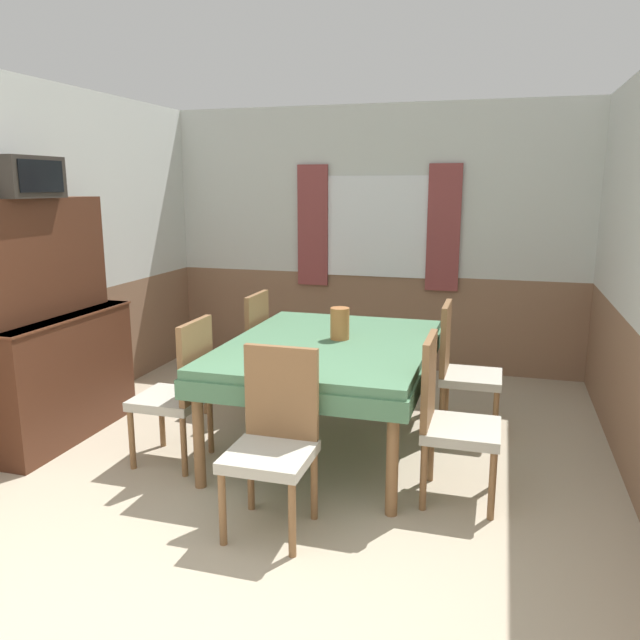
% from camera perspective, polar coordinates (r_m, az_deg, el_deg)
% --- Properties ---
extents(wall_back, '(4.55, 0.10, 2.60)m').
position_cam_1_polar(wall_back, '(6.31, 4.89, 7.40)').
color(wall_back, silver).
rests_on(wall_back, ground_plane).
extents(wall_left, '(0.05, 4.74, 2.60)m').
position_cam_1_polar(wall_left, '(5.22, -23.82, 5.32)').
color(wall_left, silver).
rests_on(wall_left, ground_plane).
extents(dining_table, '(1.38, 1.85, 0.77)m').
position_cam_1_polar(dining_table, '(4.35, 0.84, -3.27)').
color(dining_table, '#4C7A56').
rests_on(dining_table, ground_plane).
extents(chair_head_near, '(0.44, 0.44, 0.98)m').
position_cam_1_polar(chair_head_near, '(3.41, -4.22, -10.53)').
color(chair_head_near, brown).
rests_on(chair_head_near, ground_plane).
extents(chair_left_near, '(0.44, 0.44, 0.98)m').
position_cam_1_polar(chair_left_near, '(4.25, -12.67, -6.14)').
color(chair_left_near, brown).
rests_on(chair_left_near, ground_plane).
extents(chair_left_far, '(0.44, 0.44, 0.98)m').
position_cam_1_polar(chair_left_far, '(5.16, -6.99, -2.64)').
color(chair_left_far, brown).
rests_on(chair_left_far, ground_plane).
extents(chair_right_far, '(0.44, 0.44, 0.98)m').
position_cam_1_polar(chair_right_far, '(4.77, 12.79, -4.11)').
color(chair_right_far, brown).
rests_on(chair_right_far, ground_plane).
extents(chair_right_near, '(0.44, 0.44, 0.98)m').
position_cam_1_polar(chair_right_near, '(3.76, 11.71, -8.54)').
color(chair_right_near, brown).
rests_on(chair_right_near, ground_plane).
extents(sideboard, '(0.46, 1.29, 1.75)m').
position_cam_1_polar(sideboard, '(4.93, -23.28, -1.72)').
color(sideboard, '#4C2819').
rests_on(sideboard, ground_plane).
extents(tv, '(0.29, 0.50, 0.27)m').
position_cam_1_polar(tv, '(4.69, -25.45, 11.72)').
color(tv, '#2D2823').
rests_on(tv, sideboard).
extents(vase, '(0.13, 0.13, 0.22)m').
position_cam_1_polar(vase, '(4.38, 1.82, -0.32)').
color(vase, '#B26B38').
rests_on(vase, dining_table).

